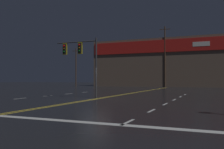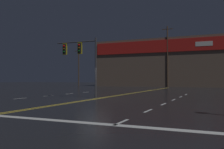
% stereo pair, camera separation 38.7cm
% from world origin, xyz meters
% --- Properties ---
extents(ground_plane, '(200.00, 200.00, 0.00)m').
position_xyz_m(ground_plane, '(0.00, 0.00, 0.00)').
color(ground_plane, black).
extents(road_markings, '(17.38, 60.00, 0.01)m').
position_xyz_m(road_markings, '(1.26, -2.06, 0.00)').
color(road_markings, gold).
rests_on(road_markings, ground).
extents(traffic_signal_median, '(3.88, 0.36, 5.00)m').
position_xyz_m(traffic_signal_median, '(-1.92, 0.89, 3.79)').
color(traffic_signal_median, '#38383D').
rests_on(traffic_signal_median, ground).
extents(building_backdrop, '(35.05, 10.23, 10.32)m').
position_xyz_m(building_backdrop, '(0.00, 39.27, 5.18)').
color(building_backdrop, brown).
rests_on(building_backdrop, ground).
extents(utility_pole_row, '(47.31, 0.26, 12.69)m').
position_xyz_m(utility_pole_row, '(2.18, 34.19, 6.03)').
color(utility_pole_row, '#4C3828').
rests_on(utility_pole_row, ground).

